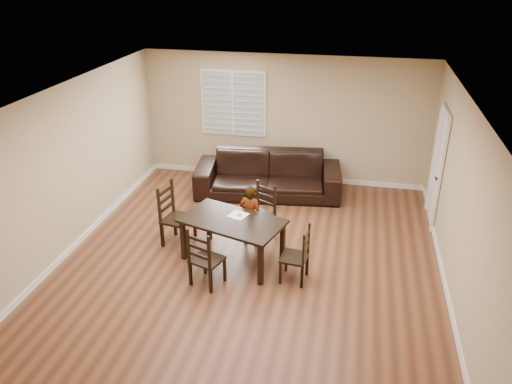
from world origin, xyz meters
TOP-DOWN VIEW (x-y plane):
  - ground at (0.00, 0.00)m, footprint 7.00×7.00m
  - room at (0.04, 0.18)m, footprint 6.04×7.04m
  - dining_table at (-0.28, 0.09)m, footprint 1.77×1.32m
  - chair_near at (0.04, 1.04)m, footprint 0.57×0.55m
  - chair_far at (-0.54, -0.70)m, footprint 0.55×0.53m
  - chair_left at (-1.44, 0.44)m, footprint 0.53×0.56m
  - chair_right at (0.86, -0.24)m, footprint 0.42×0.44m
  - child at (-0.11, 0.64)m, footprint 0.44×0.34m
  - napkin at (-0.23, 0.26)m, footprint 0.34×0.34m
  - donut at (-0.21, 0.26)m, footprint 0.09×0.09m
  - sofa at (-0.19, 2.66)m, footprint 3.04×1.49m

SIDE VIEW (x-z plane):
  - ground at x=0.00m, z-range 0.00..0.00m
  - chair_right at x=0.86m, z-range -0.04..0.86m
  - sofa at x=-0.19m, z-range 0.00..0.85m
  - chair_near at x=0.04m, z-range -0.04..0.91m
  - chair_far at x=-0.54m, z-range -0.04..0.92m
  - chair_left at x=-1.44m, z-range -0.05..1.03m
  - child at x=-0.11m, z-range 0.00..1.08m
  - dining_table at x=-0.28m, z-range 0.28..1.02m
  - napkin at x=-0.23m, z-range 0.74..0.74m
  - donut at x=-0.21m, z-range 0.74..0.78m
  - room at x=0.04m, z-range 0.45..3.17m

